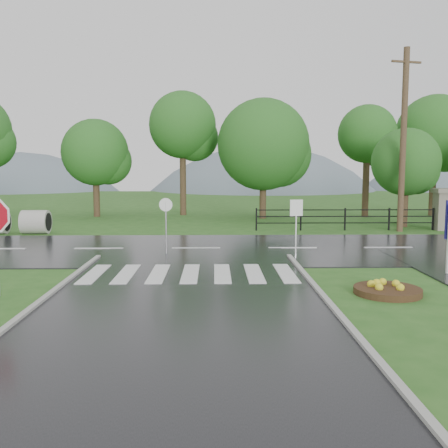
{
  "coord_description": "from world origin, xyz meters",
  "views": [
    {
      "loc": [
        0.75,
        -10.36,
        3.37
      ],
      "look_at": [
        1.07,
        6.0,
        1.5
      ],
      "focal_mm": 40.0,
      "sensor_mm": 36.0,
      "label": 1
    }
  ],
  "objects": [
    {
      "name": "reg_sign_round",
      "position": [
        -1.1,
        8.7,
        1.39
      ],
      "size": [
        0.51,
        0.07,
        2.2
      ],
      "color": "#939399",
      "rests_on": "ground"
    },
    {
      "name": "fence_west",
      "position": [
        7.75,
        16.0,
        0.72
      ],
      "size": [
        9.58,
        0.08,
        1.2
      ],
      "color": "black",
      "rests_on": "ground"
    },
    {
      "name": "pillar_west",
      "position": [
        13.0,
        16.0,
        1.18
      ],
      "size": [
        1.0,
        1.0,
        2.24
      ],
      "color": "gray",
      "rests_on": "ground"
    },
    {
      "name": "treeline",
      "position": [
        1.0,
        24.0,
        0.0
      ],
      "size": [
        83.2,
        5.2,
        10.0
      ],
      "color": "#205C1C",
      "rests_on": "ground"
    },
    {
      "name": "curb_right",
      "position": [
        3.55,
        -4.0,
        0.0
      ],
      "size": [
        0.15,
        24.0,
        0.12
      ],
      "primitive_type": "cube",
      "color": "#A3A39B",
      "rests_on": "ground"
    },
    {
      "name": "crosswalk",
      "position": [
        0.0,
        5.0,
        0.06
      ],
      "size": [
        6.5,
        2.8,
        0.02
      ],
      "color": "silver",
      "rests_on": "ground"
    },
    {
      "name": "hills",
      "position": [
        3.49,
        65.0,
        -15.54
      ],
      "size": [
        102.0,
        48.0,
        48.0
      ],
      "color": "slate",
      "rests_on": "ground"
    },
    {
      "name": "utility_pole_east",
      "position": [
        10.53,
        15.5,
        4.78
      ],
      "size": [
        1.66,
        0.47,
        9.41
      ],
      "color": "#473523",
      "rests_on": "ground"
    },
    {
      "name": "flower_bed",
      "position": [
        5.37,
        2.55,
        0.13
      ],
      "size": [
        1.77,
        1.77,
        0.35
      ],
      "color": "#332111",
      "rests_on": "ground"
    },
    {
      "name": "reg_sign_small",
      "position": [
        3.74,
        7.64,
        1.55
      ],
      "size": [
        0.48,
        0.12,
        2.2
      ],
      "color": "#939399",
      "rests_on": "ground"
    },
    {
      "name": "ground",
      "position": [
        0.0,
        0.0,
        0.0
      ],
      "size": [
        120.0,
        120.0,
        0.0
      ],
      "primitive_type": "plane",
      "color": "#2B5D1F",
      "rests_on": "ground"
    },
    {
      "name": "main_road",
      "position": [
        0.0,
        10.0,
        0.0
      ],
      "size": [
        90.0,
        8.0,
        0.04
      ],
      "primitive_type": "cube",
      "color": "black",
      "rests_on": "ground"
    },
    {
      "name": "entrance_tree_left",
      "position": [
        11.48,
        17.5,
        3.64
      ],
      "size": [
        3.77,
        3.77,
        5.55
      ],
      "color": "#3D2B1C",
      "rests_on": "ground"
    }
  ]
}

